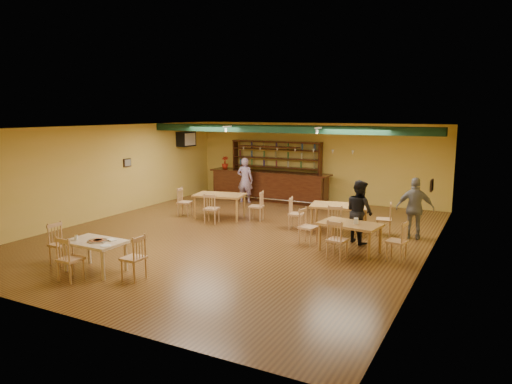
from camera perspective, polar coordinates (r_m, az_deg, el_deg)
The scene contains 22 objects.
floor at distance 13.32m, azimuth -2.04°, elevation -5.19°, with size 12.00×12.00×0.00m, color #4F3016.
ceiling_beam at distance 15.38m, azimuth 3.10°, elevation 7.62°, with size 10.00×0.30×0.25m, color #10321F.
track_rail_left at distance 16.73m, azimuth -1.70°, elevation 8.03°, with size 0.05×2.50×0.05m, color white.
track_rail_right at distance 15.42m, azimuth 8.83°, elevation 7.78°, with size 0.05×2.50×0.05m, color white.
ac_unit at distance 19.05m, azimuth -8.44°, elevation 6.35°, with size 0.34×0.70×0.48m, color white.
picture_left at distance 16.74m, azimuth -15.31°, elevation 3.44°, with size 0.04×0.34×0.28m, color black.
picture_right at distance 11.89m, azimuth 20.50°, elevation 0.76°, with size 0.04×0.34×0.28m, color black.
bar_counter at distance 18.40m, azimuth 1.58°, elevation 0.74°, with size 4.90×0.85×1.13m, color black.
back_bar_hutch at distance 18.88m, azimuth 2.42°, elevation 2.73°, with size 3.79×0.40×2.28m, color black.
poinsettia at distance 19.24m, azimuth -3.78°, elevation 3.57°, with size 0.28×0.28×0.50m, color #AB220F.
dining_table_a at distance 15.36m, azimuth -4.40°, elevation -1.71°, with size 1.58×0.95×0.79m, color #A97A3C.
dining_table_b at distance 13.73m, azimuth 9.99°, elevation -3.17°, with size 1.60×0.96×0.80m, color #A97A3C.
dining_table_d at distance 11.88m, azimuth 11.27°, elevation -5.41°, with size 1.45×0.87×0.72m, color #A97A3C.
near_table at distance 10.85m, azimuth -18.83°, elevation -7.33°, with size 1.27×0.81×0.68m, color #D0B48B.
pizza_tray at distance 10.69m, azimuth -18.59°, elevation -5.63°, with size 0.40×0.40×0.01m, color silver.
parmesan_shaker at distance 10.95m, azimuth -20.93°, elevation -5.15°, with size 0.07×0.07×0.11m, color #EAE5C6.
napkin_stack at distance 10.65m, azimuth -17.04°, elevation -5.56°, with size 0.20×0.15×0.03m, color white.
pizza_server at distance 10.62m, azimuth -17.91°, elevation -5.64°, with size 0.32×0.09×0.00m, color silver.
side_plate at distance 10.28m, azimuth -17.73°, elevation -6.19°, with size 0.22×0.22×0.01m, color white.
patron_bar at distance 17.91m, azimuth -1.33°, elevation 1.45°, with size 0.63×0.41×1.72m, color #774494.
patron_right_a at distance 12.67m, azimuth 12.40°, elevation -2.32°, with size 0.81×0.63×1.67m, color black.
patron_right_b at distance 13.43m, azimuth 18.68°, elevation -1.90°, with size 0.99×0.41×1.68m, color gray.
Camera 1 is at (6.38, -11.19, 3.41)m, focal length 33.08 mm.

